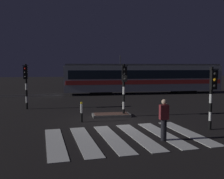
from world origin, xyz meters
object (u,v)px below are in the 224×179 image
(traffic_light_corner_near_right, at_px, (212,89))
(bollard_island_edge, at_px, (82,112))
(pedestrian_waiting_at_kerb, at_px, (164,119))
(traffic_light_corner_far_left, at_px, (26,80))
(tram, at_px, (143,78))
(traffic_light_median_centre, at_px, (124,82))

(traffic_light_corner_near_right, distance_m, bollard_island_edge, 6.76)
(traffic_light_corner_near_right, height_order, pedestrian_waiting_at_kerb, traffic_light_corner_near_right)
(traffic_light_corner_near_right, xyz_separation_m, bollard_island_edge, (-6.00, 2.76, -1.42))
(pedestrian_waiting_at_kerb, bearing_deg, traffic_light_corner_far_left, 127.14)
(tram, xyz_separation_m, pedestrian_waiting_at_kerb, (-4.23, -17.59, -0.87))
(traffic_light_corner_near_right, bearing_deg, bollard_island_edge, 155.34)
(tram, distance_m, pedestrian_waiting_at_kerb, 18.11)
(traffic_light_corner_near_right, xyz_separation_m, pedestrian_waiting_at_kerb, (-2.86, -1.32, -1.10))
(traffic_light_corner_far_left, relative_size, bollard_island_edge, 2.87)
(traffic_light_median_centre, relative_size, pedestrian_waiting_at_kerb, 1.85)
(traffic_light_corner_far_left, distance_m, tram, 14.00)
(pedestrian_waiting_at_kerb, bearing_deg, traffic_light_corner_near_right, 24.72)
(tram, relative_size, pedestrian_waiting_at_kerb, 10.10)
(pedestrian_waiting_at_kerb, bearing_deg, bollard_island_edge, 127.63)
(traffic_light_corner_near_right, relative_size, traffic_light_median_centre, 0.95)
(traffic_light_median_centre, bearing_deg, bollard_island_edge, -157.10)
(traffic_light_corner_near_right, xyz_separation_m, traffic_light_median_centre, (-3.42, 3.85, 0.10))
(tram, bearing_deg, traffic_light_corner_far_left, -141.74)
(traffic_light_corner_far_left, height_order, tram, tram)
(traffic_light_corner_far_left, height_order, bollard_island_edge, traffic_light_corner_far_left)
(traffic_light_corner_near_right, height_order, traffic_light_corner_far_left, traffic_light_corner_far_left)
(traffic_light_median_centre, height_order, bollard_island_edge, traffic_light_median_centre)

